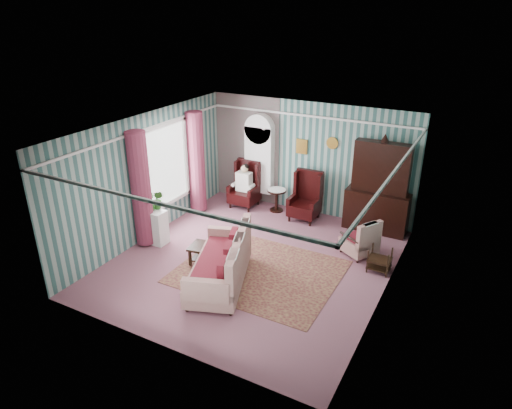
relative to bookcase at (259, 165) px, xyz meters
The scene contains 17 objects.
floor 3.34m from the bookcase, 64.58° to the right, with size 6.00×6.00×0.00m, color #874E5C.
room_shell 2.90m from the bookcase, 74.62° to the right, with size 5.53×6.02×2.91m.
bookcase is the anchor object (origin of this frame).
dresser_hutch 3.25m from the bookcase, ahead, with size 1.50×0.56×2.36m, color black.
wingback_left 0.68m from the bookcase, 122.66° to the right, with size 0.76×0.80×1.25m, color black.
wingback_right 1.63m from the bookcase, 14.57° to the right, with size 0.76×0.80×1.25m, color black.
seated_woman 0.70m from the bookcase, 122.66° to the right, with size 0.44×0.40×1.18m, color silver, non-canonical shape.
round_side_table 1.07m from the bookcase, 20.27° to the right, with size 0.50×0.50×0.60m, color black.
nest_table 4.37m from the bookcase, 26.92° to the right, with size 0.45×0.38×0.54m, color black.
plant_stand 3.39m from the bookcase, 108.49° to the right, with size 0.55×0.35×0.80m, color silver.
rug 3.72m from the bookcase, 62.28° to the right, with size 3.20×2.60×0.01m, color #4C1C19.
sofa 4.10m from the bookcase, 73.29° to the right, with size 2.16×0.88×1.02m, color beige.
floral_armchair 3.63m from the bookcase, 24.15° to the right, with size 0.71×0.88×0.87m, color #BBB491.
coffee_table 3.52m from the bookcase, 79.32° to the right, with size 0.93×0.52×0.40m, color black.
potted_plant_a 3.47m from the bookcase, 108.70° to the right, with size 0.37×0.32×0.41m, color #1F5219.
potted_plant_b 3.16m from the bookcase, 108.52° to the right, with size 0.25×0.20×0.45m, color #1B561E.
potted_plant_c 3.33m from the bookcase, 109.52° to the right, with size 0.23×0.23×0.40m, color #1F581B.
Camera 1 is at (4.05, -7.43, 5.10)m, focal length 32.00 mm.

